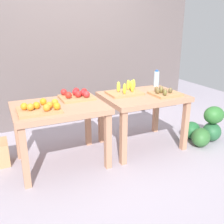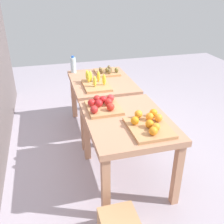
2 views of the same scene
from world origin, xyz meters
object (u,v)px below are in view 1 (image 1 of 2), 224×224
object	(u,v)px
watermelon_pile	(205,129)
apple_bin	(77,95)
display_table_right	(143,102)
kiwi_bin	(164,93)
banana_crate	(126,91)
display_table_left	(60,114)
water_bottle	(156,79)
orange_bin	(41,108)

from	to	relation	value
watermelon_pile	apple_bin	bearing A→B (deg)	165.60
display_table_right	kiwi_bin	xyz separation A→B (m)	(0.24, -0.14, 0.14)
display_table_right	banana_crate	bearing A→B (deg)	148.18
banana_crate	display_table_left	bearing A→B (deg)	-172.53
water_bottle	apple_bin	bearing A→B (deg)	-173.98
kiwi_bin	banana_crate	bearing A→B (deg)	149.02
apple_bin	kiwi_bin	size ratio (longest dim) A/B	1.11
banana_crate	display_table_right	bearing A→B (deg)	-31.82
kiwi_bin	water_bottle	distance (m)	0.50
apple_bin	water_bottle	bearing A→B (deg)	6.02
banana_crate	watermelon_pile	size ratio (longest dim) A/B	0.65
orange_bin	banana_crate	size ratio (longest dim) A/B	1.03
orange_bin	banana_crate	xyz separation A→B (m)	(1.15, 0.25, 0.00)
apple_bin	banana_crate	size ratio (longest dim) A/B	0.91
watermelon_pile	water_bottle	bearing A→B (deg)	129.48
banana_crate	watermelon_pile	xyz separation A→B (m)	(1.09, -0.39, -0.59)
display_table_right	orange_bin	distance (m)	1.36
orange_bin	water_bottle	bearing A→B (deg)	14.18
display_table_left	banana_crate	bearing A→B (deg)	7.47
apple_bin	watermelon_pile	size ratio (longest dim) A/B	0.59
apple_bin	water_bottle	world-z (taller)	water_bottle
orange_bin	water_bottle	xyz separation A→B (m)	(1.76, 0.45, 0.08)
display_table_right	watermelon_pile	xyz separation A→B (m)	(0.90, -0.26, -0.44)
display_table_left	display_table_right	distance (m)	1.12
orange_bin	display_table_right	bearing A→B (deg)	5.42
water_bottle	kiwi_bin	bearing A→B (deg)	-111.47
display_table_right	watermelon_pile	bearing A→B (deg)	-16.36
banana_crate	kiwi_bin	xyz separation A→B (m)	(0.44, -0.26, -0.01)
apple_bin	watermelon_pile	xyz separation A→B (m)	(1.75, -0.45, -0.59)
display_table_right	water_bottle	distance (m)	0.57
kiwi_bin	water_bottle	size ratio (longest dim) A/B	1.48
banana_crate	orange_bin	bearing A→B (deg)	-167.78
kiwi_bin	watermelon_pile	xyz separation A→B (m)	(0.66, -0.12, -0.58)
orange_bin	kiwi_bin	world-z (taller)	orange_bin
display_table_right	kiwi_bin	size ratio (longest dim) A/B	2.89
display_table_left	orange_bin	bearing A→B (deg)	-150.42
display_table_left	watermelon_pile	xyz separation A→B (m)	(2.02, -0.26, -0.44)
water_bottle	watermelon_pile	world-z (taller)	water_bottle
display_table_right	apple_bin	xyz separation A→B (m)	(-0.85, 0.18, 0.15)
display_table_right	apple_bin	world-z (taller)	apple_bin
banana_crate	kiwi_bin	world-z (taller)	banana_crate
orange_bin	water_bottle	size ratio (longest dim) A/B	1.87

